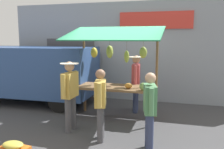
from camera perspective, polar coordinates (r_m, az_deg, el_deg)
ground_plane at (r=6.89m, az=0.71°, el=-9.97°), size 40.00×40.00×0.00m
street_backdrop at (r=8.69m, az=4.38°, el=5.28°), size 9.00×0.30×3.40m
market_stall at (r=6.59m, az=0.96°, el=2.96°), size 2.50×1.46×2.50m
vendor_with_sunhat at (r=7.27m, az=5.56°, el=-0.98°), size 0.43×0.71×1.67m
shopper_in_striped_shirt at (r=5.23m, az=-2.66°, el=-5.98°), size 0.33×0.65×1.54m
shopper_with_shopping_bag at (r=5.81m, az=-9.67°, el=-3.64°), size 0.43×0.70×1.65m
shopper_with_ponytail at (r=4.81m, az=8.72°, el=-7.38°), size 0.32×0.65×1.54m
parked_van at (r=8.82m, az=-19.44°, el=1.11°), size 4.46×1.99×1.88m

